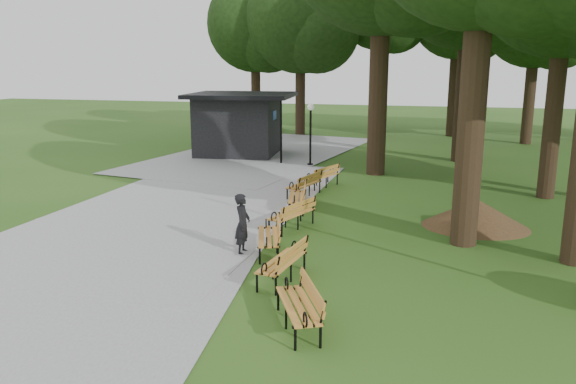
% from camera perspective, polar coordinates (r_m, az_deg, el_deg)
% --- Properties ---
extents(ground, '(100.00, 100.00, 0.00)m').
position_cam_1_polar(ground, '(15.96, -1.27, -4.61)').
color(ground, '#285016').
rests_on(ground, ground).
extents(path, '(12.00, 38.00, 0.06)m').
position_cam_1_polar(path, '(20.00, -10.04, -1.09)').
color(path, gray).
rests_on(path, ground).
extents(person, '(0.40, 0.59, 1.57)m').
position_cam_1_polar(person, '(14.52, -4.55, -3.20)').
color(person, black).
rests_on(person, ground).
extents(kiosk, '(5.52, 4.91, 3.22)m').
position_cam_1_polar(kiosk, '(29.88, -5.07, 6.73)').
color(kiosk, black).
rests_on(kiosk, ground).
extents(lamp_post, '(0.32, 0.32, 2.91)m').
position_cam_1_polar(lamp_post, '(26.68, 2.27, 7.12)').
color(lamp_post, black).
rests_on(lamp_post, ground).
extents(dirt_mound, '(2.61, 2.61, 0.86)m').
position_cam_1_polar(dirt_mound, '(17.76, 18.24, -2.01)').
color(dirt_mound, '#47301C').
rests_on(dirt_mound, ground).
extents(bench_0, '(1.39, 1.99, 0.88)m').
position_cam_1_polar(bench_0, '(10.66, 0.99, -11.26)').
color(bench_0, '#C87F2E').
rests_on(bench_0, ground).
extents(bench_1, '(0.92, 1.97, 0.88)m').
position_cam_1_polar(bench_1, '(12.82, -0.62, -6.99)').
color(bench_1, '#C87F2E').
rests_on(bench_1, ground).
extents(bench_2, '(1.17, 2.00, 0.88)m').
position_cam_1_polar(bench_2, '(14.61, -1.97, -4.47)').
color(bench_2, '#C87F2E').
rests_on(bench_2, ground).
extents(bench_3, '(1.25, 2.00, 0.88)m').
position_cam_1_polar(bench_3, '(16.71, 0.36, -2.23)').
color(bench_3, '#C87F2E').
rests_on(bench_3, ground).
extents(bench_4, '(1.00, 1.99, 0.88)m').
position_cam_1_polar(bench_4, '(18.85, 0.90, -0.47)').
color(bench_4, '#C87F2E').
rests_on(bench_4, ground).
extents(bench_5, '(1.15, 2.00, 0.88)m').
position_cam_1_polar(bench_5, '(20.70, 1.60, 0.74)').
color(bench_5, '#C87F2E').
rests_on(bench_5, ground).
extents(bench_6, '(1.30, 2.00, 0.88)m').
position_cam_1_polar(bench_6, '(22.22, 3.36, 1.57)').
color(bench_6, '#C87F2E').
rests_on(bench_6, ground).
extents(tree_backdrop, '(36.22, 9.74, 15.48)m').
position_cam_1_polar(tree_backdrop, '(37.76, 18.79, 16.73)').
color(tree_backdrop, black).
rests_on(tree_backdrop, ground).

